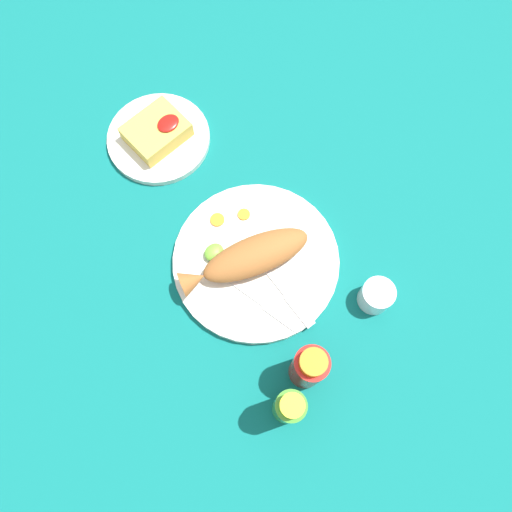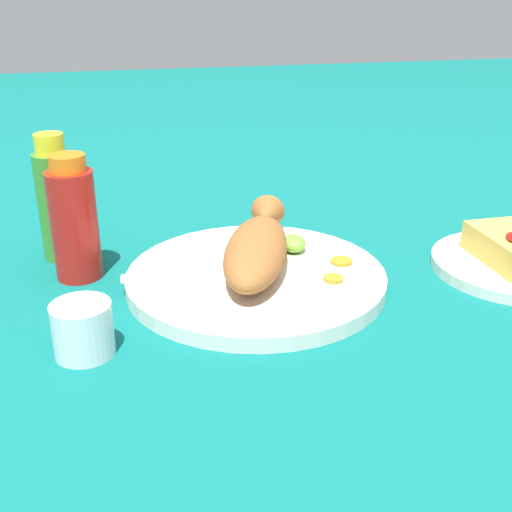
# 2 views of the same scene
# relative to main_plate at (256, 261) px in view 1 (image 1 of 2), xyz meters

# --- Properties ---
(ground_plane) EXTENTS (4.00, 4.00, 0.00)m
(ground_plane) POSITION_rel_main_plate_xyz_m (0.00, 0.00, -0.01)
(ground_plane) COLOR #0C605B
(main_plate) EXTENTS (0.31, 0.31, 0.02)m
(main_plate) POSITION_rel_main_plate_xyz_m (0.00, 0.00, 0.00)
(main_plate) COLOR silver
(main_plate) RESTS_ON ground_plane
(fried_fish) EXTENTS (0.25, 0.14, 0.05)m
(fried_fish) POSITION_rel_main_plate_xyz_m (-0.01, 0.00, 0.03)
(fried_fish) COLOR #935628
(fried_fish) RESTS_ON main_plate
(fork_near) EXTENTS (0.03, 0.19, 0.00)m
(fork_near) POSITION_rel_main_plate_xyz_m (-0.00, -0.08, 0.01)
(fork_near) COLOR silver
(fork_near) RESTS_ON main_plate
(fork_far) EXTENTS (0.05, 0.18, 0.00)m
(fork_far) POSITION_rel_main_plate_xyz_m (-0.05, -0.06, 0.01)
(fork_far) COLOR silver
(fork_far) RESTS_ON main_plate
(carrot_slice_near) EXTENTS (0.02, 0.02, 0.00)m
(carrot_slice_near) POSITION_rel_main_plate_xyz_m (0.04, 0.08, 0.01)
(carrot_slice_near) COLOR orange
(carrot_slice_near) RESTS_ON main_plate
(carrot_slice_mid) EXTENTS (0.03, 0.03, 0.00)m
(carrot_slice_mid) POSITION_rel_main_plate_xyz_m (-0.00, 0.11, 0.01)
(carrot_slice_mid) COLOR orange
(carrot_slice_mid) RESTS_ON main_plate
(lime_wedge_main) EXTENTS (0.04, 0.03, 0.02)m
(lime_wedge_main) POSITION_rel_main_plate_xyz_m (-0.05, 0.06, 0.02)
(lime_wedge_main) COLOR #6BB233
(lime_wedge_main) RESTS_ON main_plate
(hot_sauce_bottle_red) EXTENTS (0.06, 0.06, 0.15)m
(hot_sauce_bottle_red) POSITION_rel_main_plate_xyz_m (-0.08, -0.20, 0.06)
(hot_sauce_bottle_red) COLOR #B21914
(hot_sauce_bottle_red) RESTS_ON ground_plane
(hot_sauce_bottle_green) EXTENTS (0.05, 0.05, 0.16)m
(hot_sauce_bottle_green) POSITION_rel_main_plate_xyz_m (-0.14, -0.23, 0.07)
(hot_sauce_bottle_green) COLOR #3D8428
(hot_sauce_bottle_green) RESTS_ON ground_plane
(salt_cup) EXTENTS (0.06, 0.06, 0.05)m
(salt_cup) POSITION_rel_main_plate_xyz_m (0.11, -0.20, 0.01)
(salt_cup) COLOR silver
(salt_cup) RESTS_ON ground_plane
(side_plate_fries) EXTENTS (0.21, 0.21, 0.01)m
(side_plate_fries) POSITION_rel_main_plate_xyz_m (0.03, 0.33, -0.00)
(side_plate_fries) COLOR silver
(side_plate_fries) RESTS_ON ground_plane
(fries_pile) EXTENTS (0.11, 0.09, 0.04)m
(fries_pile) POSITION_rel_main_plate_xyz_m (0.04, 0.33, 0.02)
(fries_pile) COLOR gold
(fries_pile) RESTS_ON side_plate_fries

